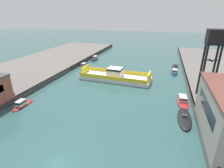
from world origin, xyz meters
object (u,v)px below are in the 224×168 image
moored_boat_far_left (95,58)px  moored_boat_far_right (175,72)px  chain_ferry (115,76)px  moored_boat_mid_left (22,104)px  moored_boat_near_right (84,65)px  moored_boat_mid_right (184,118)px  crane_tower (214,45)px  moored_boat_upstream_a (183,100)px  moored_boat_near_left (175,66)px

moored_boat_far_left → moored_boat_far_right: bearing=-16.4°
chain_ferry → moored_boat_mid_left: bearing=-124.4°
moored_boat_near_right → moored_boat_mid_left: bearing=-89.2°
chain_ferry → moored_boat_mid_right: size_ratio=2.66×
moored_boat_near_right → crane_tower: bearing=-26.6°
crane_tower → moored_boat_mid_left: bearing=-160.6°
crane_tower → moored_boat_near_right: bearing=153.4°
moored_boat_far_right → crane_tower: 24.57m
moored_boat_upstream_a → moored_boat_far_left: bearing=137.4°
moored_boat_near_left → moored_boat_far_right: bearing=-93.8°
moored_boat_near_left → moored_boat_mid_right: size_ratio=0.86×
moored_boat_far_right → crane_tower: crane_tower is taller
moored_boat_near_left → moored_boat_near_right: size_ratio=1.07×
moored_boat_near_right → moored_boat_mid_right: size_ratio=0.81×
moored_boat_far_left → moored_boat_near_right: bearing=-91.0°
chain_ferry → crane_tower: crane_tower is taller
chain_ferry → moored_boat_far_left: bearing=125.3°
moored_boat_mid_left → moored_boat_mid_right: moored_boat_mid_left is taller
moored_boat_far_left → moored_boat_far_right: 34.68m
moored_boat_far_left → crane_tower: 50.68m
moored_boat_far_left → moored_boat_near_left: bearing=-2.4°
moored_boat_near_left → moored_boat_mid_left: bearing=-128.3°
chain_ferry → moored_boat_mid_right: bearing=-42.6°
moored_boat_near_left → moored_boat_mid_right: bearing=-89.3°
moored_boat_near_right → crane_tower: size_ratio=0.45×
moored_boat_mid_right → moored_boat_upstream_a: bearing=89.0°
moored_boat_near_left → moored_boat_upstream_a: bearing=-88.9°
moored_boat_mid_left → moored_boat_far_right: moored_boat_far_right is taller
moored_boat_mid_left → crane_tower: (38.45, 13.57, 12.43)m
moored_boat_mid_left → crane_tower: size_ratio=0.40×
moored_boat_far_left → moored_boat_far_right: size_ratio=1.06×
moored_boat_mid_right → moored_boat_upstream_a: size_ratio=1.05×
chain_ferry → moored_boat_far_right: bearing=33.8°
moored_boat_upstream_a → crane_tower: size_ratio=0.53×
moored_boat_near_left → crane_tower: size_ratio=0.49×
moored_boat_near_right → moored_boat_mid_right: (34.46, -28.34, -0.22)m
moored_boat_mid_left → moored_boat_far_right: size_ratio=0.92×
moored_boat_far_left → moored_boat_mid_right: bearing=-48.8°
moored_boat_near_left → moored_boat_upstream_a: 30.18m
chain_ferry → moored_boat_near_right: chain_ferry is taller
moored_boat_mid_left → crane_tower: crane_tower is taller
moored_boat_near_right → chain_ferry: bearing=-35.2°
moored_boat_near_left → moored_boat_far_left: size_ratio=1.04×
moored_boat_near_left → moored_boat_mid_right: 37.68m
chain_ferry → moored_boat_near_right: size_ratio=3.30×
moored_boat_mid_right → crane_tower: bearing=63.2°
moored_boat_near_left → moored_boat_far_left: (-33.82, 1.42, 0.42)m
moored_boat_far_right → moored_boat_near_left: bearing=86.2°
moored_boat_near_left → moored_boat_near_right: 35.27m
chain_ferry → moored_boat_upstream_a: bearing=-27.4°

